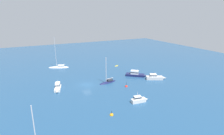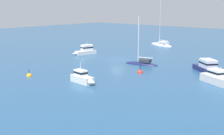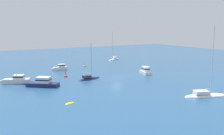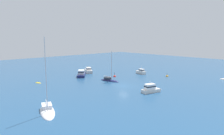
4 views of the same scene
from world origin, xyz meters
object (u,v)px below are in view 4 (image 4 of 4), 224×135
Objects in this scene: cabin_cruiser at (140,72)px; skiff at (38,83)px; sloop at (109,80)px; mooring_buoy at (167,76)px; channel_buoy at (115,77)px; sailboat at (47,111)px; cabin_cruiser_2 at (151,89)px; cabin_cruiser_1 at (81,74)px; launch at (88,70)px.

skiff is at bearing 79.32° from cabin_cruiser.
sloop is 4.34× the size of skiff.
sloop reaches higher than mooring_buoy.
mooring_buoy is at bearing 56.36° from sloop.
sloop is 4.90× the size of channel_buoy.
sailboat is 2.36× the size of cabin_cruiser_2.
skiff is (-21.93, 8.25, -0.14)m from sailboat.
cabin_cruiser_1 is at bearing 156.61° from sailboat.
sailboat is at bearing -40.08° from skiff.
launch reaches higher than skiff.
sloop is at bearing -112.49° from mooring_buoy.
cabin_cruiser reaches higher than mooring_buoy.
cabin_cruiser_2 is at bearing 141.77° from cabin_cruiser.
launch is 11.79m from channel_buoy.
cabin_cruiser_1 is 3.49× the size of skiff.
cabin_cruiser_1 is 10.38m from channel_buoy.
sailboat reaches higher than sloop.
sailboat is 40.84m from cabin_cruiser.
channel_buoy is (7.73, 6.88, -0.75)m from cabin_cruiser_1.
launch is 3.71× the size of channel_buoy.
cabin_cruiser is 10.08m from channel_buoy.
mooring_buoy is (10.81, 12.18, -0.00)m from channel_buoy.
mooring_buoy reaches higher than skiff.
cabin_cruiser is (-12.14, 38.99, 0.55)m from sailboat.
channel_buoy is at bearing -98.77° from cabin_cruiser_1.
sailboat reaches higher than channel_buoy.
cabin_cruiser is 2.25× the size of skiff.
channel_buoy is (-18.66, 6.79, -0.78)m from cabin_cruiser_2.
cabin_cruiser_1 is 6.90m from launch.
cabin_cruiser_1 is at bearing 66.33° from cabin_cruiser.
sloop reaches higher than cabin_cruiser_1.
cabin_cruiser_1 is at bearing 70.98° from skiff.
cabin_cruiser_2 reaches higher than cabin_cruiser_1.
cabin_cruiser_2 is at bearing -67.53° from mooring_buoy.
launch reaches higher than cabin_cruiser_1.
cabin_cruiser reaches higher than skiff.
cabin_cruiser_2 is 29.84m from skiff.
cabin_cruiser_2 is 0.82× the size of launch.
cabin_cruiser_1 reaches higher than skiff.
cabin_cruiser is at bearing -164.77° from mooring_buoy.
launch is 3.28× the size of skiff.
skiff is at bearing -119.12° from mooring_buoy.
skiff is (-9.79, -30.74, -0.69)m from cabin_cruiser.
launch is 20.10m from skiff.
sailboat is 22.80m from cabin_cruiser_2.
cabin_cruiser_2 is at bearing -20.00° from channel_buoy.
sailboat reaches higher than cabin_cruiser.
sloop is at bearing 136.29° from sailboat.
channel_buoy is (11.71, 1.25, -0.72)m from launch.
sailboat is 32.49m from channel_buoy.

